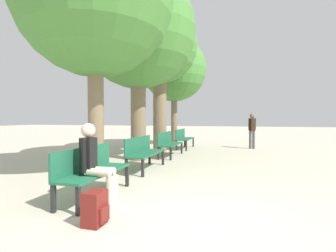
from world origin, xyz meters
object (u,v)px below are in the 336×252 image
object	(u,v)px
tree_row_3	(174,70)
backpack	(95,208)
bench_row_0	(91,168)
bench_row_2	(168,142)
bench_row_1	(143,151)
person_seated	(95,161)
tree_row_1	(138,32)
tree_row_2	(160,48)
pedestrian_near	(252,128)
bench_row_3	(183,137)

from	to	relation	value
tree_row_3	backpack	bearing A→B (deg)	-81.57
bench_row_0	bench_row_2	xyz separation A→B (m)	(0.00, 5.04, 0.00)
bench_row_0	bench_row_1	distance (m)	2.52
bench_row_2	tree_row_3	size ratio (longest dim) A/B	0.32
bench_row_2	tree_row_3	distance (m)	5.02
bench_row_1	tree_row_3	bearing A→B (deg)	96.75
bench_row_0	person_seated	size ratio (longest dim) A/B	1.33
tree_row_1	backpack	xyz separation A→B (m)	(1.45, -5.06, -3.98)
bench_row_1	tree_row_1	distance (m)	4.03
tree_row_3	tree_row_2	bearing A→B (deg)	-90.00
bench_row_0	bench_row_2	size ratio (longest dim) A/B	1.00
bench_row_2	pedestrian_near	distance (m)	4.47
tree_row_1	pedestrian_near	xyz separation A→B (m)	(3.74, 4.33, -3.28)
tree_row_1	person_seated	distance (m)	5.61
bench_row_2	tree_row_2	bearing A→B (deg)	119.34
bench_row_1	tree_row_3	world-z (taller)	tree_row_3
pedestrian_near	bench_row_3	bearing A→B (deg)	-165.61
bench_row_0	tree_row_1	xyz separation A→B (m)	(-0.74, 4.00, 3.68)
bench_row_3	tree_row_1	world-z (taller)	tree_row_1
backpack	tree_row_2	bearing A→B (deg)	101.10
backpack	bench_row_3	bearing A→B (deg)	94.74
tree_row_2	bench_row_3	bearing A→B (deg)	58.60
tree_row_2	tree_row_3	xyz separation A→B (m)	(0.00, 2.40, -0.47)
bench_row_0	bench_row_1	size ratio (longest dim) A/B	1.00
tree_row_1	bench_row_2	bearing A→B (deg)	54.70
bench_row_3	tree_row_1	size ratio (longest dim) A/B	0.28
bench_row_2	pedestrian_near	xyz separation A→B (m)	(3.00, 3.29, 0.40)
bench_row_3	pedestrian_near	size ratio (longest dim) A/B	1.09
bench_row_2	tree_row_1	world-z (taller)	tree_row_1
bench_row_3	tree_row_3	size ratio (longest dim) A/B	0.32
bench_row_0	backpack	bearing A→B (deg)	-55.81
bench_row_3	tree_row_1	bearing A→B (deg)	-101.70
bench_row_1	bench_row_2	world-z (taller)	same
tree_row_3	tree_row_1	bearing A→B (deg)	-90.00
bench_row_0	tree_row_2	xyz separation A→B (m)	(-0.74, 6.36, 3.76)
tree_row_3	backpack	world-z (taller)	tree_row_3
tree_row_2	pedestrian_near	world-z (taller)	tree_row_2
bench_row_1	pedestrian_near	size ratio (longest dim) A/B	1.09
person_seated	pedestrian_near	bearing A→B (deg)	72.22
bench_row_2	tree_row_1	size ratio (longest dim) A/B	0.28
tree_row_1	tree_row_2	xyz separation A→B (m)	(0.00, 2.36, 0.08)
tree_row_1	pedestrian_near	world-z (taller)	tree_row_1
bench_row_2	person_seated	size ratio (longest dim) A/B	1.33
bench_row_3	backpack	distance (m)	8.65
bench_row_1	pedestrian_near	xyz separation A→B (m)	(3.00, 5.81, 0.40)
backpack	pedestrian_near	world-z (taller)	pedestrian_near
tree_row_1	tree_row_2	world-z (taller)	tree_row_1
bench_row_2	tree_row_3	world-z (taller)	tree_row_3
bench_row_1	backpack	distance (m)	3.66
bench_row_0	tree_row_1	distance (m)	5.49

